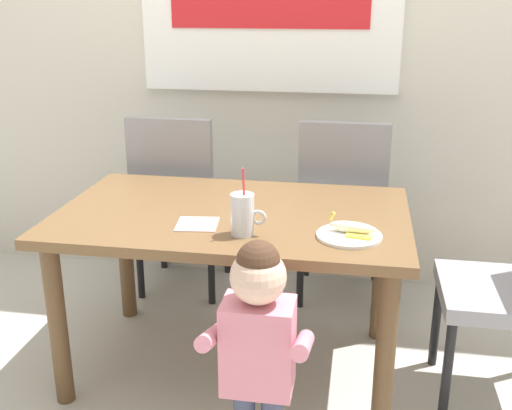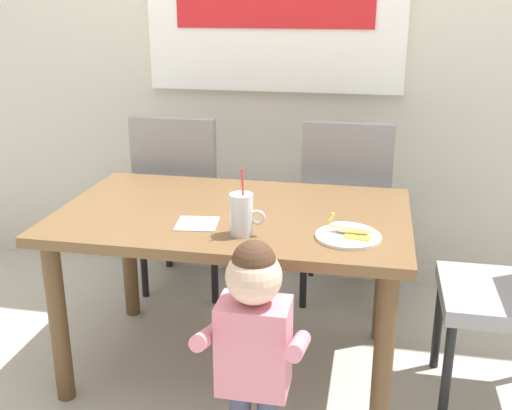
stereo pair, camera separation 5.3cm
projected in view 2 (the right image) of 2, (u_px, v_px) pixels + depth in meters
The scene contains 10 objects.
ground_plane at pixel (235, 365), 2.65m from camera, with size 24.00×24.00×0.00m, color #B7B2A8.
back_wall at pixel (277, 7), 3.11m from camera, with size 6.40×0.17×2.90m.
dining_table at pixel (234, 234), 2.45m from camera, with size 1.37×0.85×0.70m.
dining_chair_left at pixel (182, 195), 3.14m from camera, with size 0.44×0.44×0.96m.
dining_chair_right at pixel (346, 202), 3.03m from camera, with size 0.44×0.45×0.96m.
toddler_standing at pixel (254, 336), 1.87m from camera, with size 0.33×0.24×0.84m.
milk_cup at pixel (242, 217), 2.16m from camera, with size 0.13×0.08×0.25m.
snack_plate at pixel (348, 237), 2.15m from camera, with size 0.23×0.23×0.01m, color white.
peeled_banana at pixel (352, 229), 2.15m from camera, with size 0.18×0.12×0.07m.
paper_napkin at pixel (197, 224), 2.28m from camera, with size 0.15×0.15×0.00m, color silver.
Camera 2 is at (0.53, -2.22, 1.51)m, focal length 43.12 mm.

